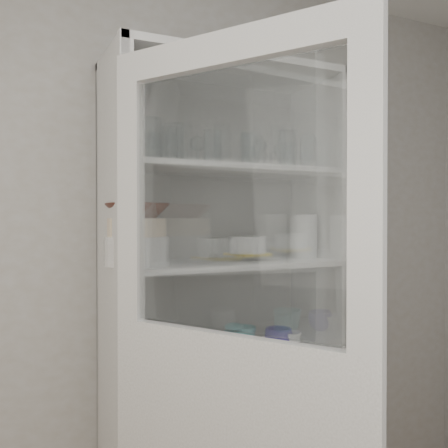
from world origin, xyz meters
name	(u,v)px	position (x,y,z in m)	size (l,w,h in m)	color
wall_back	(163,250)	(0.00, 1.50, 1.30)	(3.60, 0.02, 2.60)	#A39D93
pantry_cabinet	(218,332)	(0.20, 1.34, 0.94)	(1.00, 0.45, 2.10)	beige
cupboard_door	(231,410)	(-0.07, 0.67, 0.87)	(0.50, 0.79, 2.00)	beige
tumbler_0	(152,139)	(-0.17, 1.12, 1.74)	(0.08, 0.08, 0.15)	silver
tumbler_1	(175,142)	(-0.08, 1.13, 1.73)	(0.07, 0.07, 0.14)	silver
tumbler_2	(169,145)	(-0.09, 1.17, 1.73)	(0.07, 0.07, 0.13)	silver
tumbler_3	(249,149)	(0.24, 1.13, 1.73)	(0.06, 0.06, 0.13)	silver
tumbler_4	(250,149)	(0.27, 1.16, 1.73)	(0.07, 0.07, 0.14)	silver
tumbler_5	(287,149)	(0.43, 1.14, 1.74)	(0.08, 0.08, 0.16)	silver
tumbler_6	(308,153)	(0.56, 1.17, 1.73)	(0.07, 0.07, 0.15)	silver
tumbler_7	(132,143)	(-0.21, 1.25, 1.74)	(0.08, 0.08, 0.15)	silver
tumbler_8	(155,149)	(-0.10, 1.28, 1.73)	(0.06, 0.06, 0.13)	silver
tumbler_9	(212,149)	(0.14, 1.25, 1.74)	(0.08, 0.08, 0.15)	silver
goblet_0	(160,149)	(-0.05, 1.37, 1.74)	(0.07, 0.07, 0.15)	silver
goblet_1	(197,151)	(0.11, 1.36, 1.74)	(0.07, 0.07, 0.16)	silver
goblet_2	(258,152)	(0.42, 1.37, 1.75)	(0.08, 0.08, 0.18)	silver
goblet_3	(281,156)	(0.53, 1.35, 1.74)	(0.07, 0.07, 0.16)	silver
plate_stack_front	(137,251)	(-0.19, 1.24, 1.32)	(0.25, 0.25, 0.11)	silver
plate_stack_back	(141,251)	(-0.13, 1.41, 1.30)	(0.20, 0.20, 0.08)	silver
cream_bowl	(137,227)	(-0.19, 1.24, 1.41)	(0.23, 0.23, 0.07)	beige
terracotta_bowl	(137,211)	(-0.19, 1.24, 1.47)	(0.24, 0.24, 0.06)	#441B11
glass_platter	(248,258)	(0.32, 1.28, 1.27)	(0.35, 0.35, 0.02)	silver
yellow_trivet	(248,254)	(0.32, 1.28, 1.29)	(0.15, 0.15, 0.01)	gold
white_ramekin	(248,245)	(0.32, 1.28, 1.33)	(0.17, 0.17, 0.07)	silver
grey_bowl_stack	(304,236)	(0.59, 1.25, 1.36)	(0.12, 0.12, 0.20)	silver
mug_blue	(279,339)	(0.44, 1.22, 0.91)	(0.12, 0.12, 0.10)	navy
mug_teal	(244,337)	(0.32, 1.31, 0.91)	(0.11, 0.11, 0.10)	teal
mug_white	(291,341)	(0.49, 1.19, 0.90)	(0.09, 0.09, 0.08)	silver
teal_jar	(234,338)	(0.26, 1.30, 0.91)	(0.09, 0.09, 0.10)	teal
measuring_cups	(180,358)	(-0.03, 1.21, 0.88)	(0.11, 0.11, 0.04)	#9D9EAB
white_canister	(169,340)	(-0.03, 1.32, 0.93)	(0.12, 0.12, 0.14)	silver
cream_dish	(163,448)	(-0.07, 1.28, 0.50)	(0.26, 0.26, 0.08)	beige
tin_box	(254,434)	(0.34, 1.26, 0.49)	(0.20, 0.14, 0.06)	#9FA3B6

